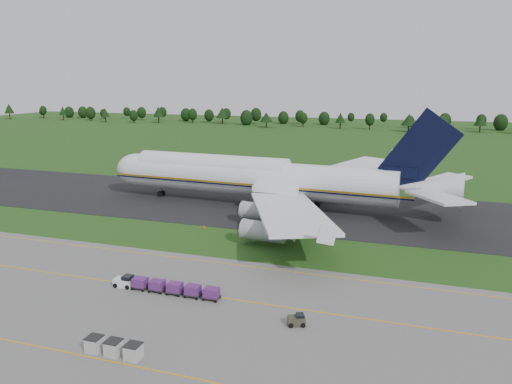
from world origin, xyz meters
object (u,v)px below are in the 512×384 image
(baggage_train, at_px, (164,287))
(uld_row, at_px, (114,348))
(aircraft, at_px, (262,178))
(edge_markers, at_px, (259,233))
(utility_cart, at_px, (296,321))

(baggage_train, bearing_deg, uld_row, -80.33)
(uld_row, bearing_deg, aircraft, 94.16)
(aircraft, distance_m, uld_row, 66.31)
(baggage_train, relative_size, uld_row, 2.46)
(baggage_train, xyz_separation_m, uld_row, (2.70, -15.84, -0.04))
(aircraft, bearing_deg, edge_markers, -73.38)
(baggage_train, bearing_deg, aircraft, 92.39)
(baggage_train, distance_m, utility_cart, 19.78)
(aircraft, relative_size, utility_cart, 35.53)
(utility_cart, distance_m, edge_markers, 36.10)
(uld_row, relative_size, edge_markers, 0.28)
(utility_cart, xyz_separation_m, uld_row, (-16.80, -12.52, 0.28))
(utility_cart, relative_size, uld_row, 0.36)
(baggage_train, height_order, edge_markers, baggage_train)
(aircraft, bearing_deg, baggage_train, -87.61)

